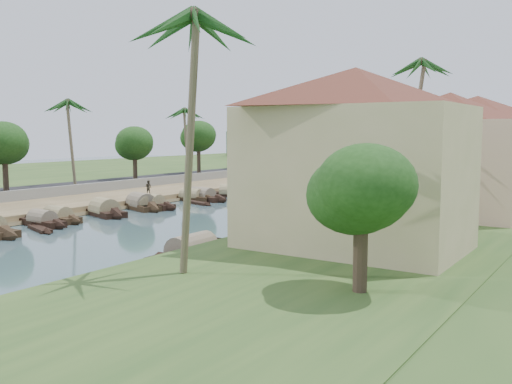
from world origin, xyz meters
The scene contains 40 objects.
ground centered at (0.00, 0.00, 0.00)m, with size 220.00×220.00×0.00m, color #3B5358.
left_bank centered at (-16.00, 20.00, 0.40)m, with size 10.00×180.00×0.80m, color brown.
right_bank centered at (19.00, 20.00, 0.60)m, with size 16.00×180.00×1.20m, color #26451B.
road centered at (-24.50, 20.00, 0.70)m, with size 8.00×180.00×1.40m, color black.
retaining_wall centered at (-20.20, 20.00, 1.35)m, with size 0.40×180.00×1.10m, color gray.
treeline centered at (0.00, 100.00, 4.00)m, with size 120.00×14.00×8.00m.
bridge centered at (0.00, 72.00, 1.72)m, with size 28.00×4.00×2.40m.
building_near centered at (18.99, -2.00, 6.38)m, with size 14.85×14.85×10.20m.
building_mid centered at (19.99, 14.00, 6.13)m, with size 14.11×14.11×9.70m.
building_far centered at (18.99, 28.00, 6.38)m, with size 15.59×15.59×10.20m.
sampan_3 centered at (-8.70, -2.59, 0.41)m, with size 6.92×1.99×1.89m.
sampan_4 centered at (-9.39, -0.52, 0.41)m, with size 6.87×1.93×1.97m.
sampan_5 centered at (-8.95, 4.38, 0.42)m, with size 7.91×4.17×2.43m.
sampan_6 centered at (-9.39, 9.59, 0.42)m, with size 8.47×4.64×2.45m.
sampan_7 centered at (-9.01, 10.57, 0.41)m, with size 8.05×2.29×2.13m.
sampan_8 centered at (-9.08, 9.31, 0.41)m, with size 6.39×2.89×1.97m.
sampan_9 centered at (-8.88, 18.84, 0.41)m, with size 8.67×2.96×2.16m.
sampan_10 centered at (-9.68, 17.86, 0.41)m, with size 7.02×2.27×1.95m.
sampan_11 centered at (-8.18, 23.56, 0.42)m, with size 7.58×4.65×2.18m.
sampan_12 centered at (-9.49, 27.80, 0.41)m, with size 9.03×4.03×2.13m.
sampan_13 centered at (-9.64, 30.38, 0.42)m, with size 8.21×4.11×2.21m.
sampan_14 centered at (9.69, -5.24, 0.42)m, with size 2.03×9.18×2.21m.
sampan_15 centered at (10.00, 6.96, 0.41)m, with size 4.81×7.88×2.14m.
sampan_16 centered at (9.39, 20.88, 0.41)m, with size 4.28×8.15×2.01m.
canoe_1 centered at (-6.88, -4.14, 0.10)m, with size 5.17×2.45×0.84m.
canoe_2 centered at (-7.22, 15.86, 0.10)m, with size 5.42×2.25×0.79m.
palm_0 centered at (15.00, -11.98, 12.69)m, with size 3.20×3.20×13.34m.
palm_1 centered at (16.00, 7.91, 10.28)m, with size 3.20×3.20×10.83m.
palm_2 centered at (15.00, 19.26, 13.75)m, with size 3.20×3.20×14.44m.
palm_3 centered at (16.00, 39.61, 11.04)m, with size 3.20×3.20×11.63m.
palm_5 centered at (-24.00, 13.08, 11.25)m, with size 3.20×3.20×11.64m.
palm_6 centered at (-22.00, 31.83, 10.83)m, with size 3.20×3.20×11.20m.
palm_7 centered at (14.00, 53.63, 11.56)m, with size 3.20×3.20×12.17m.
palm_8 centered at (-20.50, 58.83, 12.53)m, with size 3.20×3.20×12.97m.
tree_2 centered at (-24.00, 4.12, 6.53)m, with size 5.10×5.10×7.31m.
tree_3 centered at (-24.00, 23.28, 6.20)m, with size 5.03×5.03×6.94m.
tree_4 centered at (-24.00, 36.90, 7.06)m, with size 5.31×5.31×7.93m.
tree_5 centered at (-24.00, 51.09, 6.31)m, with size 5.07×5.07×7.07m.
tree_7 centered at (23.00, -10.36, 5.35)m, with size 4.07×4.07×5.91m.
person_far centered at (-13.67, 15.11, 1.57)m, with size 0.75×0.58×1.54m, color #312D22.
Camera 1 is at (32.13, -32.02, 7.79)m, focal length 40.00 mm.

